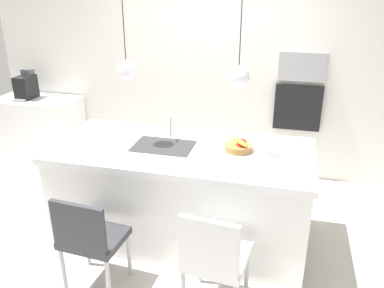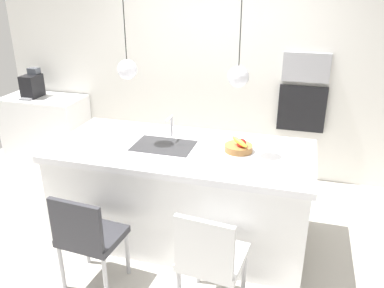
% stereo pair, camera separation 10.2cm
% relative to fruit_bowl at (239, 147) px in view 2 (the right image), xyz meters
% --- Properties ---
extents(floor, '(6.60, 6.60, 0.00)m').
position_rel_fruit_bowl_xyz_m(floor, '(-0.52, -0.06, -0.99)').
color(floor, '#BCB7AD').
rests_on(floor, ground).
extents(back_wall, '(6.00, 0.10, 2.60)m').
position_rel_fruit_bowl_xyz_m(back_wall, '(-0.52, 1.59, 0.31)').
color(back_wall, silver).
rests_on(back_wall, ground).
extents(kitchen_island, '(2.40, 1.09, 0.95)m').
position_rel_fruit_bowl_xyz_m(kitchen_island, '(-0.52, -0.06, -0.52)').
color(kitchen_island, white).
rests_on(kitchen_island, ground).
extents(sink_basin, '(0.56, 0.40, 0.02)m').
position_rel_fruit_bowl_xyz_m(sink_basin, '(-0.70, -0.06, -0.05)').
color(sink_basin, '#2D2D30').
rests_on(sink_basin, kitchen_island).
extents(faucet, '(0.02, 0.17, 0.22)m').
position_rel_fruit_bowl_xyz_m(faucet, '(-0.70, 0.15, 0.10)').
color(faucet, silver).
rests_on(faucet, kitchen_island).
extents(fruit_bowl, '(0.25, 0.25, 0.16)m').
position_rel_fruit_bowl_xyz_m(fruit_bowl, '(0.00, 0.00, 0.00)').
color(fruit_bowl, '#9E6B38').
rests_on(fruit_bowl, kitchen_island).
extents(side_counter, '(1.10, 0.60, 0.89)m').
position_rel_fruit_bowl_xyz_m(side_counter, '(-2.92, 1.22, -0.55)').
color(side_counter, white).
rests_on(side_counter, ground).
extents(coffee_machine, '(0.20, 0.35, 0.38)m').
position_rel_fruit_bowl_xyz_m(coffee_machine, '(-3.05, 1.22, 0.06)').
color(coffee_machine, black).
rests_on(coffee_machine, side_counter).
extents(microwave, '(0.54, 0.08, 0.34)m').
position_rel_fruit_bowl_xyz_m(microwave, '(0.51, 1.52, 0.45)').
color(microwave, '#9E9EA3').
rests_on(microwave, back_wall).
extents(oven, '(0.56, 0.08, 0.56)m').
position_rel_fruit_bowl_xyz_m(oven, '(0.51, 1.52, -0.05)').
color(oven, black).
rests_on(oven, back_wall).
extents(chair_near, '(0.50, 0.45, 0.87)m').
position_rel_fruit_bowl_xyz_m(chair_near, '(-1.03, -0.97, -0.49)').
color(chair_near, '#333338').
rests_on(chair_near, ground).
extents(chair_middle, '(0.50, 0.50, 0.91)m').
position_rel_fruit_bowl_xyz_m(chair_middle, '(-0.02, -0.97, -0.48)').
color(chair_middle, silver).
rests_on(chair_middle, ground).
extents(pendant_light_left, '(0.18, 0.18, 0.78)m').
position_rel_fruit_bowl_xyz_m(pendant_light_left, '(-1.02, -0.06, 0.66)').
color(pendant_light_left, silver).
extents(pendant_light_right, '(0.18, 0.18, 0.78)m').
position_rel_fruit_bowl_xyz_m(pendant_light_right, '(-0.02, -0.06, 0.66)').
color(pendant_light_right, silver).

